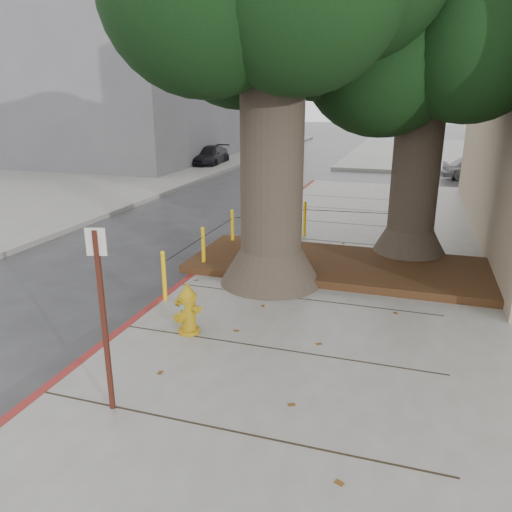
# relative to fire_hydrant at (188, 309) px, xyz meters

# --- Properties ---
(ground) EXTENTS (140.00, 140.00, 0.00)m
(ground) POSITION_rel_fire_hydrant_xyz_m (0.91, -0.10, -0.55)
(ground) COLOR #28282B
(ground) RESTS_ON ground
(sidewalk_far) EXTENTS (16.00, 20.00, 0.15)m
(sidewalk_far) POSITION_rel_fire_hydrant_xyz_m (6.91, 29.90, -0.48)
(sidewalk_far) COLOR slate
(sidewalk_far) RESTS_ON ground
(sidewalk_opposite) EXTENTS (14.00, 60.00, 0.15)m
(sidewalk_opposite) POSITION_rel_fire_hydrant_xyz_m (-13.09, 9.90, -0.48)
(sidewalk_opposite) COLOR slate
(sidewalk_opposite) RESTS_ON ground
(curb_red) EXTENTS (0.14, 26.00, 0.16)m
(curb_red) POSITION_rel_fire_hydrant_xyz_m (-1.09, 2.40, -0.48)
(curb_red) COLOR maroon
(curb_red) RESTS_ON ground
(planter_bed) EXTENTS (6.40, 2.60, 0.16)m
(planter_bed) POSITION_rel_fire_hydrant_xyz_m (1.81, 3.80, -0.32)
(planter_bed) COLOR black
(planter_bed) RESTS_ON sidewalk_main
(building_far_grey) EXTENTS (12.00, 16.00, 12.00)m
(building_far_grey) POSITION_rel_fire_hydrant_xyz_m (-14.09, 21.90, 5.45)
(building_far_grey) COLOR slate
(building_far_grey) RESTS_ON ground
(building_far_white) EXTENTS (12.00, 18.00, 15.00)m
(building_far_white) POSITION_rel_fire_hydrant_xyz_m (-16.09, 44.90, 6.95)
(building_far_white) COLOR silver
(building_far_white) RESTS_ON ground
(tree_far) EXTENTS (4.50, 3.80, 7.17)m
(tree_far) POSITION_rel_fire_hydrant_xyz_m (3.55, 5.22, 4.46)
(tree_far) COLOR #4C3F33
(tree_far) RESTS_ON sidewalk_main
(bollard_ring) EXTENTS (3.79, 5.39, 0.95)m
(bollard_ring) POSITION_rel_fire_hydrant_xyz_m (0.04, 4.28, 0.11)
(bollard_ring) COLOR yellow
(bollard_ring) RESTS_ON sidewalk_main
(fire_hydrant) EXTENTS (0.45, 0.45, 0.83)m
(fire_hydrant) POSITION_rel_fire_hydrant_xyz_m (0.00, 0.00, 0.00)
(fire_hydrant) COLOR #B28812
(fire_hydrant) RESTS_ON sidewalk_main
(signpost) EXTENTS (0.22, 0.08, 2.25)m
(signpost) POSITION_rel_fire_hydrant_xyz_m (-0.02, -2.12, 0.87)
(signpost) COLOR #471911
(signpost) RESTS_ON sidewalk_main
(car_silver) EXTENTS (3.32, 1.54, 1.10)m
(car_silver) POSITION_rel_fire_hydrant_xyz_m (5.99, 18.80, -0.00)
(car_silver) COLOR #9A9A9F
(car_silver) RESTS_ON ground
(car_dark) EXTENTS (1.78, 3.81, 1.08)m
(car_dark) POSITION_rel_fire_hydrant_xyz_m (-7.84, 19.52, -0.02)
(car_dark) COLOR black
(car_dark) RESTS_ON ground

